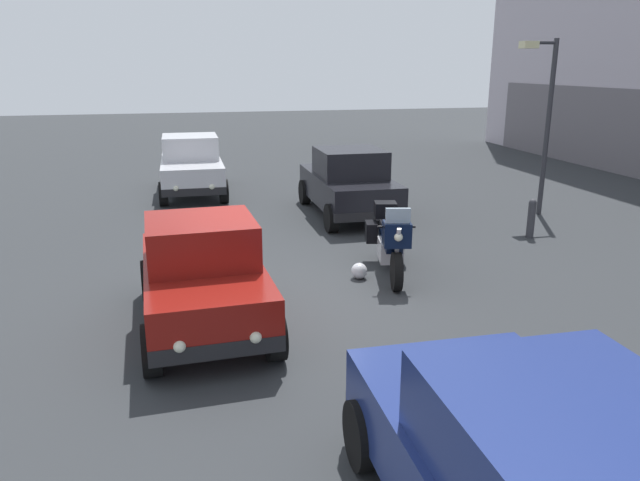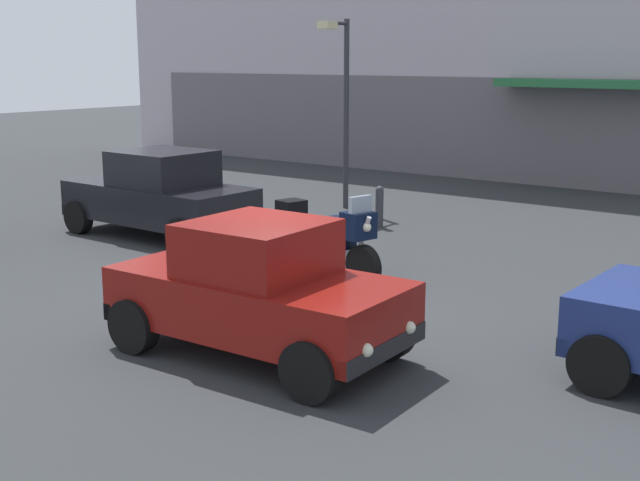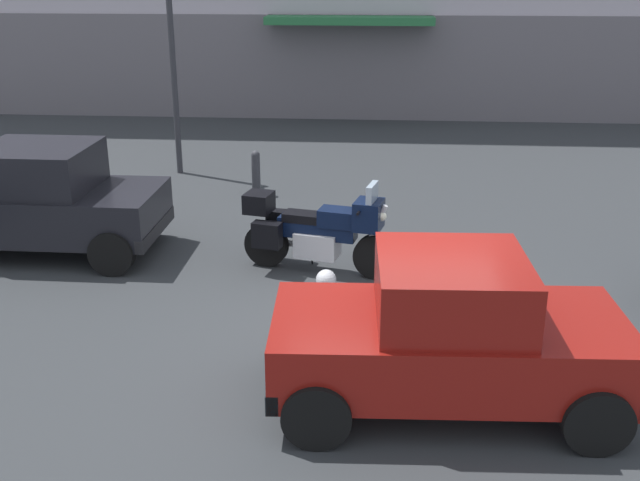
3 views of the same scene
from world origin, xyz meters
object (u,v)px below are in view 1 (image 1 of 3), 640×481
object	(u,v)px
helmet	(359,271)
car_wagon_end	(348,183)
car_compact_side	(203,275)
bollard_curbside	(531,217)
motorcycle	(391,239)
streetlamp_curbside	(544,108)
car_hatchback_near	(191,165)

from	to	relation	value
helmet	car_wagon_end	xyz separation A→B (m)	(-4.43, 1.09, 0.67)
car_compact_side	bollard_curbside	bearing A→B (deg)	110.74
motorcycle	helmet	world-z (taller)	motorcycle
car_compact_side	streetlamp_curbside	size ratio (longest dim) A/B	0.85
car_wagon_end	streetlamp_curbside	size ratio (longest dim) A/B	0.94
car_hatchback_near	car_wagon_end	xyz separation A→B (m)	(3.59, 3.61, 0.00)
streetlamp_curbside	motorcycle	bearing A→B (deg)	-56.42
car_hatchback_near	bollard_curbside	distance (m)	9.38
motorcycle	car_hatchback_near	size ratio (longest dim) A/B	0.57
streetlamp_curbside	helmet	bearing A→B (deg)	-58.19
car_hatchback_near	bollard_curbside	xyz separation A→B (m)	(6.41, 6.84, -0.36)
helmet	car_wagon_end	bearing A→B (deg)	166.22
motorcycle	car_compact_side	size ratio (longest dim) A/B	0.63
streetlamp_curbside	car_wagon_end	bearing A→B (deg)	-102.42
car_wagon_end	bollard_curbside	bearing A→B (deg)	-130.55
motorcycle	bollard_curbside	size ratio (longest dim) A/B	2.65
streetlamp_curbside	bollard_curbside	distance (m)	3.07
helmet	bollard_curbside	world-z (taller)	bollard_curbside
car_hatchback_near	motorcycle	bearing A→B (deg)	22.32
streetlamp_curbside	car_compact_side	bearing A→B (deg)	-59.73
motorcycle	helmet	bearing A→B (deg)	-61.87
car_compact_side	car_hatchback_near	bearing A→B (deg)	176.61
car_compact_side	car_wagon_end	world-z (taller)	car_wagon_end
bollard_curbside	car_compact_side	bearing A→B (deg)	-66.93
car_hatchback_near	streetlamp_curbside	distance (m)	9.45
motorcycle	car_hatchback_near	bearing A→B (deg)	-145.36
motorcycle	helmet	distance (m)	0.80
helmet	car_wagon_end	size ratio (longest dim) A/B	0.07
helmet	car_wagon_end	distance (m)	4.61
motorcycle	streetlamp_curbside	size ratio (longest dim) A/B	0.54
car_hatchback_near	bollard_curbside	size ratio (longest dim) A/B	4.62
helmet	bollard_curbside	bearing A→B (deg)	110.54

